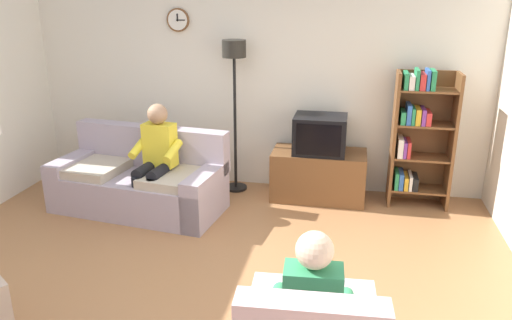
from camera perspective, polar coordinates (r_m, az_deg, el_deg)
ground_plane at (r=4.33m, az=-7.20°, el=-14.95°), size 12.00×12.00×0.00m
back_wall_assembly at (r=6.27m, az=-0.11°, el=9.21°), size 6.20×0.17×2.70m
couch at (r=5.86m, az=-13.06°, el=-2.51°), size 2.00×1.12×0.90m
tv_stand at (r=6.04m, az=7.12°, el=-1.72°), size 1.10×0.56×0.59m
tv at (r=5.86m, az=7.30°, el=2.91°), size 0.60×0.49×0.44m
bookshelf at (r=5.97m, az=17.99°, el=2.79°), size 0.68×0.36×1.59m
floor_lamp at (r=5.99m, az=-2.48°, el=9.71°), size 0.28×0.28×1.85m
person_on_couch at (r=5.54m, az=-11.36°, el=0.60°), size 0.55×0.57×1.24m
person_in_right_armchair at (r=3.15m, az=6.44°, el=-15.86°), size 0.53×0.55×1.12m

